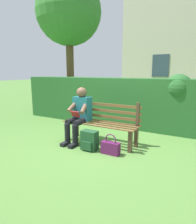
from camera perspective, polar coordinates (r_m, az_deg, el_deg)
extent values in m
plane|color=#517F38|center=(4.38, 0.66, -8.77)|extent=(60.00, 60.00, 0.00)
cube|color=#4C3828|center=(3.88, 9.11, -8.29)|extent=(0.07, 0.07, 0.43)
cube|color=#4C3828|center=(4.58, -8.49, -5.19)|extent=(0.07, 0.07, 0.43)
cube|color=#4C3828|center=(4.17, 10.76, -6.91)|extent=(0.07, 0.07, 0.43)
cube|color=#4C3828|center=(4.83, -6.04, -4.24)|extent=(0.07, 0.07, 0.43)
cube|color=brown|center=(4.44, 2.04, -2.60)|extent=(1.64, 0.06, 0.02)
cube|color=brown|center=(4.31, 1.14, -3.00)|extent=(1.64, 0.06, 0.02)
cube|color=brown|center=(4.19, 0.19, -3.42)|extent=(1.64, 0.06, 0.02)
cube|color=brown|center=(4.07, -0.82, -3.87)|extent=(1.64, 0.06, 0.02)
cube|color=#4C3828|center=(4.09, 11.18, -0.56)|extent=(0.06, 0.06, 0.46)
cube|color=#4C3828|center=(4.76, -5.88, 1.26)|extent=(0.06, 0.06, 0.46)
cube|color=brown|center=(4.40, 1.99, -1.24)|extent=(1.64, 0.02, 0.06)
cube|color=brown|center=(4.38, 2.00, 0.42)|extent=(1.64, 0.02, 0.06)
cube|color=brown|center=(4.35, 2.01, 2.10)|extent=(1.64, 0.02, 0.06)
cube|color=#1E6672|center=(4.45, -4.46, 0.98)|extent=(0.38, 0.22, 0.52)
sphere|color=brown|center=(4.39, -4.68, 5.56)|extent=(0.22, 0.22, 0.22)
cylinder|color=black|center=(4.28, -4.89, -2.74)|extent=(0.13, 0.42, 0.13)
cylinder|color=black|center=(4.39, -7.04, -2.41)|extent=(0.13, 0.42, 0.13)
cylinder|color=black|center=(4.18, -6.49, -6.59)|extent=(0.12, 0.12, 0.45)
cylinder|color=black|center=(4.30, -8.65, -6.15)|extent=(0.12, 0.12, 0.45)
cube|color=black|center=(4.18, -7.08, -9.35)|extent=(0.10, 0.24, 0.07)
cube|color=black|center=(4.30, -9.24, -8.83)|extent=(0.10, 0.24, 0.07)
cylinder|color=brown|center=(4.25, -3.87, 1.32)|extent=(0.14, 0.32, 0.26)
cylinder|color=brown|center=(4.42, -7.11, 1.65)|extent=(0.14, 0.32, 0.26)
cube|color=#B22626|center=(4.26, -6.42, -0.60)|extent=(0.20, 0.07, 0.13)
cube|color=#265B28|center=(5.86, 4.31, 3.07)|extent=(5.90, 0.71, 1.34)
sphere|color=#265B28|center=(5.19, 21.88, 6.43)|extent=(0.64, 0.64, 0.64)
sphere|color=#265B28|center=(6.64, -7.01, 7.47)|extent=(0.57, 0.57, 0.57)
cylinder|color=brown|center=(8.07, -7.84, 11.20)|extent=(0.29, 0.29, 3.01)
sphere|color=#387A33|center=(8.36, -8.29, 26.23)|extent=(2.42, 2.42, 2.42)
sphere|color=#387A33|center=(8.94, -10.00, 23.59)|extent=(1.45, 1.45, 1.45)
cube|color=#334756|center=(11.87, 17.26, 12.43)|extent=(0.90, 0.04, 1.20)
cube|color=#1E4728|center=(3.97, -2.44, -8.01)|extent=(0.32, 0.19, 0.39)
cube|color=#1E4728|center=(3.91, -3.34, -9.55)|extent=(0.22, 0.04, 0.17)
cylinder|color=#1E4728|center=(4.00, -0.45, -7.54)|extent=(0.04, 0.04, 0.23)
cylinder|color=#1E4728|center=(4.10, -2.76, -7.10)|extent=(0.04, 0.04, 0.23)
cube|color=#59194C|center=(3.80, 3.55, -10.17)|extent=(0.35, 0.14, 0.23)
torus|color=#59194C|center=(3.74, 3.58, -7.81)|extent=(0.22, 0.02, 0.22)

